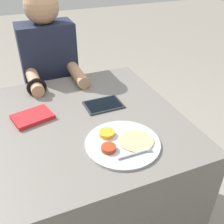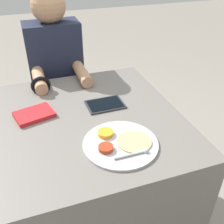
{
  "view_description": "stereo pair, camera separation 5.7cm",
  "coord_description": "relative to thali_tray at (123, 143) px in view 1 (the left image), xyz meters",
  "views": [
    {
      "loc": [
        -0.27,
        -1.01,
        1.49
      ],
      "look_at": [
        0.11,
        -0.09,
        0.84
      ],
      "focal_mm": 42.0,
      "sensor_mm": 36.0,
      "label": 1
    },
    {
      "loc": [
        -0.21,
        -1.03,
        1.49
      ],
      "look_at": [
        0.11,
        -0.09,
        0.84
      ],
      "focal_mm": 42.0,
      "sensor_mm": 36.0,
      "label": 2
    }
  ],
  "objects": [
    {
      "name": "red_notebook",
      "position": [
        -0.32,
        0.34,
        0.0
      ],
      "size": [
        0.2,
        0.17,
        0.02
      ],
      "color": "silver",
      "rests_on": "dining_table"
    },
    {
      "name": "thali_tray",
      "position": [
        0.0,
        0.0,
        0.0
      ],
      "size": [
        0.32,
        0.32,
        0.03
      ],
      "color": "#B7BABF",
      "rests_on": "dining_table"
    },
    {
      "name": "tablet_device",
      "position": [
        0.04,
        0.32,
        -0.0
      ],
      "size": [
        0.19,
        0.14,
        0.01
      ],
      "color": "#28282D",
      "rests_on": "dining_table"
    },
    {
      "name": "ground_plane",
      "position": [
        -0.1,
        0.25,
        -0.78
      ],
      "size": [
        12.0,
        12.0,
        0.0
      ],
      "primitive_type": "plane",
      "color": "gray"
    },
    {
      "name": "person_diner",
      "position": [
        -0.13,
        0.88,
        -0.17
      ],
      "size": [
        0.36,
        0.47,
        1.27
      ],
      "color": "black",
      "rests_on": "ground_plane"
    },
    {
      "name": "dining_table",
      "position": [
        -0.1,
        0.25,
        -0.4
      ],
      "size": [
        0.92,
        0.95,
        0.78
      ],
      "color": "slate",
      "rests_on": "ground_plane"
    }
  ]
}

